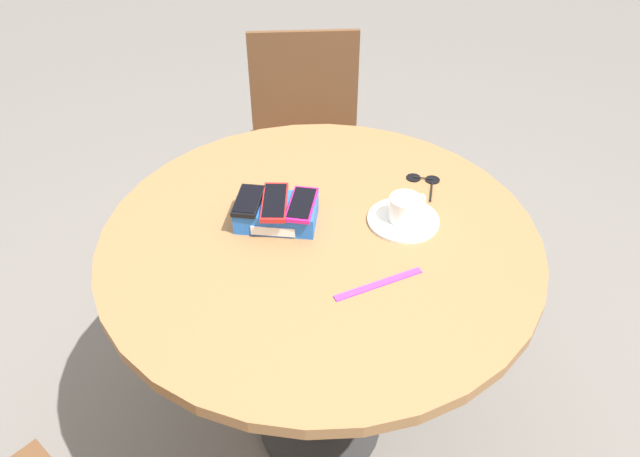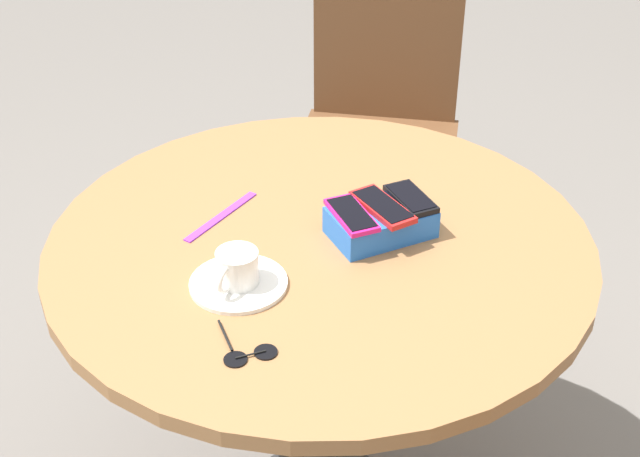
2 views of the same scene
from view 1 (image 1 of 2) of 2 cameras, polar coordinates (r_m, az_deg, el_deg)
ground_plane at (r=2.00m, az=0.00°, el=-17.39°), size 8.00×8.00×0.00m
round_table at (r=1.50m, az=0.00°, el=-3.61°), size 1.01×1.01×0.75m
phone_box at (r=1.45m, az=-3.99°, el=1.44°), size 0.19×0.12×0.05m
phone_black at (r=1.44m, az=-6.57°, el=2.55°), size 0.07×0.12×0.01m
phone_red at (r=1.43m, az=-4.17°, el=2.43°), size 0.06×0.14×0.01m
phone_magenta at (r=1.43m, az=-1.67°, el=2.23°), size 0.07×0.13×0.01m
saucer at (r=1.48m, az=7.62°, el=0.78°), size 0.17×0.17×0.01m
coffee_cup at (r=1.46m, az=7.81°, el=1.89°), size 0.09×0.08×0.06m
lanyard_strap at (r=1.32m, az=5.40°, el=-5.07°), size 0.19×0.11×0.00m
sunglasses at (r=1.62m, az=9.49°, el=4.36°), size 0.09×0.12×0.01m
chair_near_window at (r=2.33m, az=-1.27°, el=7.44°), size 0.46×0.46×0.83m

